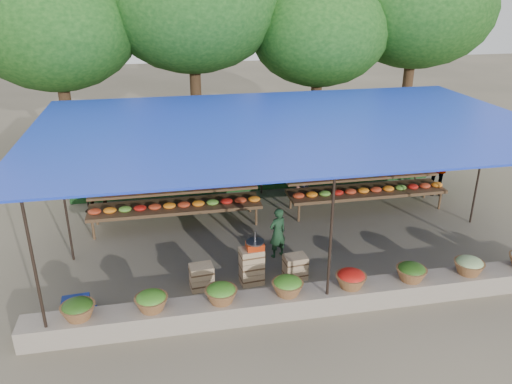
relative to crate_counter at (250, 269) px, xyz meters
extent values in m
plane|color=brown|center=(1.18, 1.66, -0.31)|extent=(60.00, 60.00, 0.00)
cube|color=gray|center=(1.18, -1.09, -0.11)|extent=(10.60, 0.55, 0.40)
cylinder|color=black|center=(-3.62, -1.24, 1.09)|extent=(0.05, 0.05, 2.80)
cylinder|color=black|center=(1.18, -1.24, 1.09)|extent=(0.05, 0.05, 2.80)
cylinder|color=black|center=(-3.62, 1.66, 1.09)|extent=(0.05, 0.05, 2.80)
cylinder|color=black|center=(5.98, 1.66, 1.09)|extent=(0.05, 0.05, 2.80)
cylinder|color=black|center=(-3.62, 4.56, 1.09)|extent=(0.05, 0.05, 2.80)
cylinder|color=black|center=(1.18, 4.56, 1.09)|extent=(0.05, 0.05, 2.80)
cylinder|color=black|center=(5.98, 4.56, 1.09)|extent=(0.05, 0.05, 2.80)
cube|color=#1730B1|center=(1.18, 1.66, 2.49)|extent=(10.80, 6.60, 0.04)
cube|color=#1730B1|center=(1.18, -0.34, 2.31)|extent=(10.80, 2.19, 0.26)
cube|color=#1730B1|center=(1.18, 3.66, 2.31)|extent=(10.80, 2.19, 0.26)
cylinder|color=gray|center=(1.18, 3.06, 1.71)|extent=(9.60, 0.01, 0.01)
ellipsoid|color=yellow|center=(-3.32, 3.06, 1.43)|extent=(0.23, 0.17, 0.30)
ellipsoid|color=yellow|center=(-2.72, 3.06, 1.43)|extent=(0.23, 0.17, 0.30)
ellipsoid|color=yellow|center=(-2.12, 3.06, 1.43)|extent=(0.23, 0.17, 0.30)
ellipsoid|color=yellow|center=(-1.52, 3.06, 1.43)|extent=(0.23, 0.17, 0.30)
ellipsoid|color=yellow|center=(-0.92, 3.06, 1.43)|extent=(0.23, 0.17, 0.30)
ellipsoid|color=yellow|center=(-0.32, 3.06, 1.43)|extent=(0.23, 0.17, 0.30)
ellipsoid|color=yellow|center=(0.28, 3.06, 1.43)|extent=(0.23, 0.17, 0.30)
ellipsoid|color=yellow|center=(0.88, 3.06, 1.43)|extent=(0.23, 0.17, 0.30)
ellipsoid|color=yellow|center=(1.48, 3.06, 1.43)|extent=(0.23, 0.17, 0.30)
ellipsoid|color=yellow|center=(2.08, 3.06, 1.43)|extent=(0.23, 0.17, 0.30)
ellipsoid|color=yellow|center=(2.68, 3.06, 1.43)|extent=(0.23, 0.17, 0.30)
ellipsoid|color=yellow|center=(3.28, 3.06, 1.43)|extent=(0.23, 0.17, 0.30)
ellipsoid|color=yellow|center=(3.88, 3.06, 1.43)|extent=(0.23, 0.17, 0.30)
ellipsoid|color=yellow|center=(4.48, 3.06, 1.43)|extent=(0.23, 0.17, 0.30)
ellipsoid|color=yellow|center=(5.08, 3.06, 1.43)|extent=(0.23, 0.17, 0.30)
ellipsoid|color=yellow|center=(5.68, 3.06, 1.43)|extent=(0.23, 0.17, 0.30)
ellipsoid|color=#274F15|center=(-3.12, -1.09, 0.31)|extent=(0.52, 0.52, 0.23)
ellipsoid|color=#3E7E21|center=(-1.92, -1.09, 0.31)|extent=(0.52, 0.52, 0.23)
ellipsoid|color=#3E7E21|center=(-0.72, -1.09, 0.31)|extent=(0.52, 0.52, 0.23)
ellipsoid|color=#3E7E21|center=(0.48, -1.09, 0.31)|extent=(0.52, 0.52, 0.23)
ellipsoid|color=#B6150F|center=(1.68, -1.09, 0.31)|extent=(0.52, 0.52, 0.23)
ellipsoid|color=#274F15|center=(2.88, -1.09, 0.31)|extent=(0.52, 0.52, 0.23)
ellipsoid|color=#8DAE6D|center=(4.08, -1.09, 0.31)|extent=(0.52, 0.52, 0.23)
cube|color=#1B4C20|center=(1.18, 4.81, 0.94)|extent=(10.60, 0.06, 2.50)
cylinder|color=#332312|center=(-4.32, 7.46, 1.67)|extent=(0.36, 0.36, 3.97)
ellipsoid|color=#0F3910|center=(-4.32, 7.46, 4.15)|extent=(4.77, 4.77, 3.69)
cylinder|color=#332312|center=(-0.32, 7.86, 1.93)|extent=(0.36, 0.36, 4.48)
ellipsoid|color=#0F3910|center=(-0.32, 7.86, 4.73)|extent=(5.39, 5.39, 4.17)
cylinder|color=#332312|center=(3.68, 7.56, 1.55)|extent=(0.36, 0.36, 3.71)
ellipsoid|color=#0F3910|center=(3.68, 7.56, 3.87)|extent=(4.47, 4.47, 3.45)
cylinder|color=#332312|center=(7.18, 7.96, 1.87)|extent=(0.36, 0.36, 4.35)
ellipsoid|color=#0F3910|center=(7.18, 7.96, 4.59)|extent=(5.24, 5.24, 4.05)
cube|color=#48331C|center=(-1.32, 2.96, 0.19)|extent=(4.20, 0.95, 0.08)
cube|color=#48331C|center=(-1.32, 3.26, 0.47)|extent=(4.20, 0.35, 0.06)
cylinder|color=#48331C|center=(-3.27, 2.56, -0.06)|extent=(0.06, 0.06, 0.50)
cylinder|color=#48331C|center=(0.63, 2.56, -0.06)|extent=(0.06, 0.06, 0.50)
cylinder|color=#48331C|center=(-3.27, 3.36, -0.06)|extent=(0.06, 0.06, 0.50)
cylinder|color=#48331C|center=(0.63, 3.36, -0.06)|extent=(0.06, 0.06, 0.50)
ellipsoid|color=#C0391B|center=(-3.22, 2.81, 0.29)|extent=(0.31, 0.26, 0.13)
ellipsoid|color=#5D9B2F|center=(-3.22, 3.26, 0.56)|extent=(0.26, 0.22, 0.12)
ellipsoid|color=orange|center=(-2.87, 2.81, 0.29)|extent=(0.31, 0.26, 0.13)
ellipsoid|color=#B6150F|center=(-2.87, 3.26, 0.56)|extent=(0.26, 0.22, 0.12)
ellipsoid|color=#5D9B2F|center=(-2.52, 2.81, 0.29)|extent=(0.31, 0.26, 0.13)
ellipsoid|color=#C0391B|center=(-2.52, 3.26, 0.56)|extent=(0.26, 0.22, 0.12)
ellipsoid|color=#B6150F|center=(-2.17, 2.81, 0.29)|extent=(0.31, 0.26, 0.13)
ellipsoid|color=orange|center=(-2.17, 3.26, 0.56)|extent=(0.26, 0.22, 0.12)
ellipsoid|color=#C0391B|center=(-1.82, 2.81, 0.29)|extent=(0.31, 0.26, 0.13)
ellipsoid|color=#C0391B|center=(-1.82, 3.26, 0.56)|extent=(0.26, 0.22, 0.12)
ellipsoid|color=orange|center=(-1.47, 2.81, 0.29)|extent=(0.31, 0.26, 0.13)
ellipsoid|color=orange|center=(-1.47, 3.26, 0.56)|extent=(0.26, 0.22, 0.12)
ellipsoid|color=#C0391B|center=(-1.12, 2.81, 0.29)|extent=(0.31, 0.26, 0.13)
ellipsoid|color=#5D9B2F|center=(-1.12, 3.26, 0.56)|extent=(0.26, 0.22, 0.12)
ellipsoid|color=orange|center=(-0.77, 2.81, 0.29)|extent=(0.31, 0.26, 0.13)
ellipsoid|color=#B6150F|center=(-0.77, 3.26, 0.56)|extent=(0.26, 0.22, 0.12)
ellipsoid|color=#5D9B2F|center=(-0.42, 2.81, 0.29)|extent=(0.31, 0.26, 0.13)
ellipsoid|color=#C0391B|center=(-0.42, 3.26, 0.56)|extent=(0.26, 0.22, 0.12)
ellipsoid|color=#B6150F|center=(-0.07, 2.81, 0.29)|extent=(0.31, 0.26, 0.13)
ellipsoid|color=orange|center=(-0.07, 3.26, 0.56)|extent=(0.26, 0.22, 0.12)
ellipsoid|color=#C0391B|center=(0.28, 2.81, 0.29)|extent=(0.31, 0.26, 0.13)
ellipsoid|color=#C0391B|center=(0.28, 3.26, 0.56)|extent=(0.26, 0.22, 0.12)
ellipsoid|color=orange|center=(0.63, 2.81, 0.29)|extent=(0.31, 0.26, 0.13)
ellipsoid|color=orange|center=(0.63, 3.26, 0.56)|extent=(0.26, 0.22, 0.12)
cube|color=#48331C|center=(3.68, 2.96, 0.19)|extent=(4.20, 0.95, 0.08)
cube|color=#48331C|center=(3.68, 3.26, 0.47)|extent=(4.20, 0.35, 0.06)
cylinder|color=#48331C|center=(1.73, 2.56, -0.06)|extent=(0.06, 0.06, 0.50)
cylinder|color=#48331C|center=(5.63, 2.56, -0.06)|extent=(0.06, 0.06, 0.50)
cylinder|color=#48331C|center=(1.73, 3.36, -0.06)|extent=(0.06, 0.06, 0.50)
cylinder|color=#48331C|center=(5.63, 3.36, -0.06)|extent=(0.06, 0.06, 0.50)
ellipsoid|color=#C0391B|center=(1.78, 2.81, 0.29)|extent=(0.31, 0.26, 0.13)
ellipsoid|color=#5D9B2F|center=(1.78, 3.26, 0.56)|extent=(0.26, 0.22, 0.12)
ellipsoid|color=orange|center=(2.13, 2.81, 0.29)|extent=(0.31, 0.26, 0.13)
ellipsoid|color=#B6150F|center=(2.13, 3.26, 0.56)|extent=(0.26, 0.22, 0.12)
ellipsoid|color=#5D9B2F|center=(2.48, 2.81, 0.29)|extent=(0.31, 0.26, 0.13)
ellipsoid|color=#C0391B|center=(2.48, 3.26, 0.56)|extent=(0.26, 0.22, 0.12)
ellipsoid|color=#B6150F|center=(2.83, 2.81, 0.29)|extent=(0.31, 0.26, 0.13)
ellipsoid|color=orange|center=(2.83, 3.26, 0.56)|extent=(0.26, 0.22, 0.12)
ellipsoid|color=#C0391B|center=(3.18, 2.81, 0.29)|extent=(0.31, 0.26, 0.13)
ellipsoid|color=#C0391B|center=(3.18, 3.26, 0.56)|extent=(0.26, 0.22, 0.12)
ellipsoid|color=orange|center=(3.53, 2.81, 0.29)|extent=(0.31, 0.26, 0.13)
ellipsoid|color=orange|center=(3.53, 3.26, 0.56)|extent=(0.26, 0.22, 0.12)
ellipsoid|color=#C0391B|center=(3.88, 2.81, 0.29)|extent=(0.31, 0.26, 0.13)
ellipsoid|color=#5D9B2F|center=(3.88, 3.26, 0.56)|extent=(0.26, 0.22, 0.12)
ellipsoid|color=orange|center=(4.23, 2.81, 0.29)|extent=(0.31, 0.26, 0.13)
ellipsoid|color=#B6150F|center=(4.23, 3.26, 0.56)|extent=(0.26, 0.22, 0.12)
ellipsoid|color=#5D9B2F|center=(4.58, 2.81, 0.29)|extent=(0.31, 0.26, 0.13)
ellipsoid|color=#C0391B|center=(4.58, 3.26, 0.56)|extent=(0.26, 0.22, 0.12)
ellipsoid|color=#B6150F|center=(4.93, 2.81, 0.29)|extent=(0.31, 0.26, 0.13)
ellipsoid|color=orange|center=(4.93, 3.26, 0.56)|extent=(0.26, 0.22, 0.12)
ellipsoid|color=#C0391B|center=(5.28, 2.81, 0.29)|extent=(0.31, 0.26, 0.13)
ellipsoid|color=#C0391B|center=(5.28, 3.26, 0.56)|extent=(0.26, 0.22, 0.12)
ellipsoid|color=orange|center=(5.63, 2.81, 0.29)|extent=(0.31, 0.26, 0.13)
ellipsoid|color=orange|center=(5.63, 3.26, 0.56)|extent=(0.26, 0.22, 0.12)
cube|color=#A07B5B|center=(-0.97, 0.00, -0.19)|extent=(0.48, 0.38, 0.25)
cube|color=#A07B5B|center=(-0.97, 0.00, 0.07)|extent=(0.48, 0.38, 0.25)
cube|color=#A07B5B|center=(0.03, 0.00, -0.19)|extent=(0.48, 0.38, 0.25)
cube|color=#A07B5B|center=(0.03, 0.00, 0.07)|extent=(0.48, 0.38, 0.25)
cube|color=#A07B5B|center=(0.03, 0.00, 0.33)|extent=(0.48, 0.38, 0.25)
cube|color=#A07B5B|center=(0.93, 0.00, -0.19)|extent=(0.48, 0.38, 0.25)
cube|color=#A07B5B|center=(0.93, 0.00, 0.07)|extent=(0.48, 0.38, 0.25)
cube|color=red|center=(0.10, 0.00, 0.53)|extent=(0.33, 0.29, 0.13)
cylinder|color=gray|center=(0.10, 0.00, 0.61)|extent=(0.36, 0.36, 0.03)
cylinder|color=gray|center=(0.10, 0.00, 0.72)|extent=(0.03, 0.03, 0.25)
imported|color=#193820|center=(0.78, 0.94, 0.27)|extent=(0.49, 0.41, 1.15)
imported|color=slate|center=(-3.23, 4.10, 0.56)|extent=(0.90, 0.73, 1.74)
imported|color=slate|center=(2.29, 3.79, 0.43)|extent=(1.10, 1.01, 1.48)
imported|color=slate|center=(6.06, 3.55, 0.51)|extent=(1.03, 0.64, 1.63)
cube|color=navy|center=(-3.14, -0.80, -0.16)|extent=(0.50, 0.36, 0.30)
cube|color=navy|center=(-3.30, -0.36, -0.17)|extent=(0.51, 0.38, 0.29)
camera|label=1|loc=(-1.56, -8.44, 5.23)|focal=35.00mm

